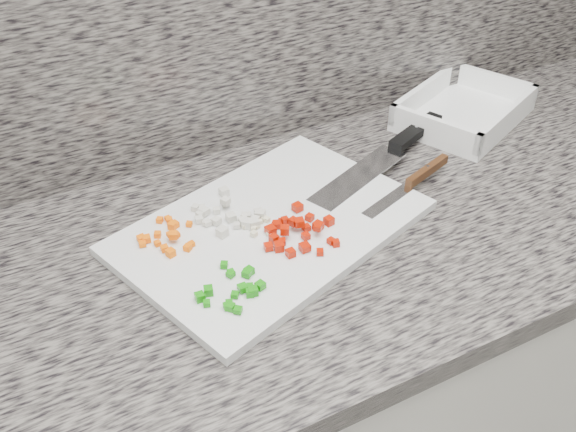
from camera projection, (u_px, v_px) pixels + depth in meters
name	position (u px, v px, depth m)	size (l,w,h in m)	color
cabinet	(288.00, 416.00, 1.30)	(3.92, 0.62, 0.86)	white
countertop	(288.00, 246.00, 1.03)	(3.96, 0.64, 0.04)	#635D57
cutting_board	(271.00, 227.00, 1.03)	(0.47, 0.31, 0.02)	silver
carrot_pile	(166.00, 236.00, 0.98)	(0.09, 0.10, 0.02)	#FF6505
onion_pile	(229.00, 216.00, 1.02)	(0.11, 0.12, 0.02)	beige
green_pepper_pile	(234.00, 289.00, 0.89)	(0.10, 0.11, 0.01)	#15820B
red_pepper_pile	(296.00, 231.00, 0.99)	(0.13, 0.13, 0.02)	#AD1502
garlic_pile	(258.00, 226.00, 1.01)	(0.05, 0.05, 0.01)	beige
chef_knife	(397.00, 146.00, 1.20)	(0.37, 0.18, 0.02)	white
paring_knife	(418.00, 178.00, 1.11)	(0.22, 0.09, 0.02)	white
tray	(464.00, 112.00, 1.31)	(0.33, 0.29, 0.06)	white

